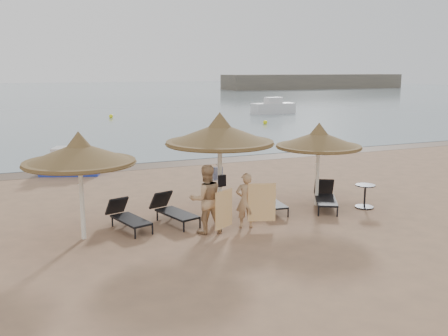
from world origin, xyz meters
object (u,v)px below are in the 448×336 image
Objects in this scene: palapa_right at (319,140)px; pedal_boat at (71,164)px; person_right at (246,196)px; palapa_left at (79,154)px; lounger_near_right at (269,200)px; lounger_far_left at (127,216)px; lounger_far_right at (325,196)px; lounger_near_left at (172,210)px; palapa_center at (220,134)px; person_left at (206,194)px; side_table at (365,197)px.

palapa_right is 10.39m from pedal_boat.
person_right reaches higher than pedal_boat.
palapa_left is 5.80m from lounger_near_right.
palapa_left is 2.21m from lounger_far_left.
pedal_boat reaches higher than lounger_far_right.
pedal_boat reaches higher than lounger_near_left.
palapa_center is at bearing -21.83° from lounger_near_left.
person_right is at bearing -131.70° from lounger_near_right.
lounger_far_right is (3.36, -0.29, -2.04)m from palapa_center.
lounger_near_left is at bearing -61.71° from person_left.
person_right reaches higher than lounger_far_right.
palapa_right is 6.15m from lounger_far_left.
palapa_center is 1.17× the size of palapa_right.
lounger_far_right is 3.22m from person_right.
palapa_center reaches higher than lounger_near_right.
palapa_center is at bearing 5.25° from palapa_left.
palapa_left is at bearing 5.88° from person_right.
palapa_left reaches higher than palapa_right.
palapa_center reaches higher than palapa_right.
lounger_far_right is 0.88× the size of person_left.
person_right is (-1.36, -1.24, 0.54)m from lounger_near_right.
lounger_near_right is at bearing -38.27° from pedal_boat.
palapa_left reaches higher than side_table.
pedal_boat is (-3.23, 7.97, -2.00)m from palapa_center.
person_right is (-2.97, -1.12, -1.20)m from palapa_right.
person_right is at bearing -75.04° from palapa_center.
palapa_left reaches higher than person_left.
pedal_boat is (-6.59, 8.25, 0.04)m from lounger_far_right.
lounger_far_right is at bearing -31.66° from pedal_boat.
person_right is at bearing -135.93° from lounger_far_right.
palapa_right is at bearing -17.50° from lounger_near_left.
lounger_far_left is at bearing -28.37° from person_left.
lounger_far_left is 0.85× the size of person_left.
person_left is at bearing -147.56° from lounger_near_right.
person_left is 1.14m from person_right.
palapa_right is 0.99× the size of pedal_boat.
palapa_left is at bearing -174.75° from palapa_center.
lounger_far_left is at bearing 179.42° from palapa_right.
palapa_right reaches higher than lounger_near_left.
lounger_near_right is 0.91× the size of lounger_far_right.
lounger_near_left is at bearing 178.67° from palapa_right.
pedal_boat is (-3.52, 9.06, -0.46)m from person_right.
lounger_far_right is (4.74, -0.42, 0.01)m from lounger_near_left.
lounger_near_right is 2.96m from side_table.
pedal_boat is at bearing -52.64° from person_right.
palapa_right is at bearing -31.01° from pedal_boat.
person_left is at bearing -127.41° from palapa_center.
palapa_right is 1.26× the size of person_left.
person_left reaches higher than pedal_boat.
palapa_left is at bearing -176.93° from palapa_right.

